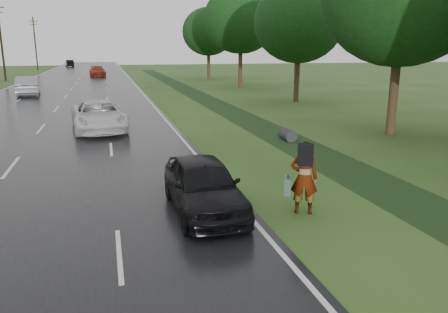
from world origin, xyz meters
name	(u,v)px	position (x,y,z in m)	size (l,w,h in m)	color
road	(75,85)	(0.00, 45.00, 0.02)	(14.00, 180.00, 0.04)	black
edge_stripe_east	(134,84)	(6.75, 45.00, 0.04)	(0.12, 180.00, 0.01)	silver
edge_stripe_west	(11,86)	(-6.75, 45.00, 0.04)	(0.12, 180.00, 0.01)	silver
center_line	(75,85)	(0.00, 45.00, 0.04)	(0.12, 180.00, 0.01)	silver
drainage_ditch	(235,113)	(11.50, 18.71, 0.04)	(2.20, 120.00, 0.56)	#1A3113
utility_pole_far	(1,40)	(-9.20, 55.00, 5.20)	(1.60, 0.26, 10.00)	#392517
utility_pole_distant	(35,43)	(-9.20, 85.00, 5.20)	(1.60, 0.26, 10.00)	#392517
tree_east_c	(299,22)	(18.20, 24.00, 6.14)	(7.00, 7.00, 9.29)	#392517
tree_east_d	(241,19)	(17.80, 38.00, 7.15)	(8.00, 8.00, 10.76)	#392517
tree_east_f	(208,32)	(17.50, 52.00, 6.37)	(7.20, 7.20, 9.62)	#392517
pedestrian	(303,177)	(8.17, 1.27, 0.99)	(0.93, 0.98, 1.91)	#A5998C
white_pickup	(99,116)	(3.00, 14.65, 0.80)	(2.52, 5.47, 1.52)	silver
dark_sedan	(203,185)	(5.73, 2.00, 0.75)	(1.67, 4.14, 1.41)	black
silver_sedan	(28,86)	(-3.29, 34.16, 0.90)	(1.81, 5.19, 1.71)	gray
far_car_red	(97,71)	(2.37, 60.98, 0.81)	(2.15, 5.28, 1.53)	maroon
far_car_dark	(70,63)	(-4.26, 99.63, 0.81)	(1.63, 4.68, 1.54)	black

